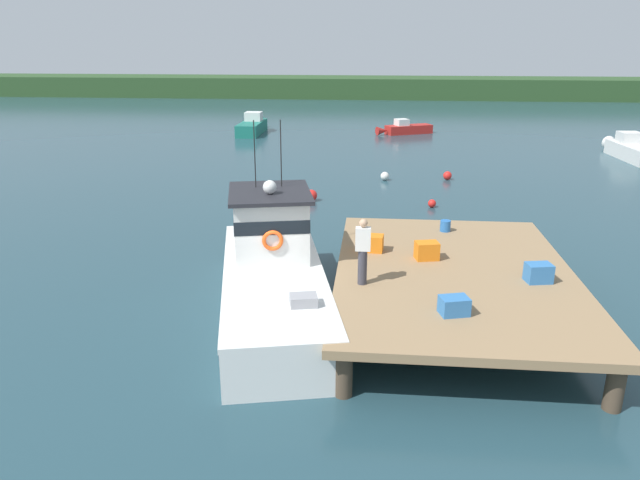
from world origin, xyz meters
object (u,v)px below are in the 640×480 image
Objects in this scene: moored_boat_off_the_point at (253,126)px; mooring_buoy_inshore at (432,203)px; crate_stack_near_edge at (372,243)px; mooring_buoy_channel_marker at (311,195)px; moored_boat_far_right at (405,129)px; mooring_buoy_spare_mooring at (447,176)px; bait_bucket at (445,226)px; deckhand_by_the_boat at (363,250)px; crate_single_far at (454,306)px; crate_stack_mid_dock at (427,251)px; moored_boat_far_left at (631,150)px; main_fishing_boat at (273,270)px; mooring_buoy_outer at (385,176)px; crate_single_by_cleat at (539,273)px.

moored_boat_off_the_point reaches higher than mooring_buoy_inshore.
crate_stack_near_edge is 1.18× the size of mooring_buoy_channel_marker.
mooring_buoy_inshore is at bearing -89.16° from moored_boat_far_right.
mooring_buoy_spare_mooring is at bearing 37.07° from mooring_buoy_channel_marker.
bait_bucket is 0.21× the size of deckhand_by_the_boat.
crate_single_far is 3.41m from crate_stack_mid_dock.
mooring_buoy_inshore is (0.25, 7.17, -1.20)m from bait_bucket.
moored_boat_off_the_point is (-9.42, 29.68, -0.90)m from crate_stack_near_edge.
mooring_buoy_channel_marker is at bearing 101.83° from deckhand_by_the_boat.
moored_boat_far_left is 13.53m from mooring_buoy_spare_mooring.
main_fishing_boat is 17.11m from mooring_buoy_spare_mooring.
moored_boat_off_the_point is 25.98m from moored_boat_far_left.
deckhand_by_the_boat is at bearing -78.17° from mooring_buoy_channel_marker.
crate_stack_near_edge reaches higher than crate_single_far.
crate_stack_near_edge is 14.28m from mooring_buoy_outer.
crate_stack_mid_dock is 1.00× the size of crate_stack_near_edge.
crate_single_far is 5.96m from bait_bucket.
main_fishing_boat is at bearing -101.38° from mooring_buoy_outer.
mooring_buoy_channel_marker is (-2.76, 9.78, -1.17)m from crate_stack_near_edge.
moored_boat_off_the_point is 13.93× the size of mooring_buoy_spare_mooring.
main_fishing_boat is at bearing 174.48° from crate_single_by_cleat.
main_fishing_boat reaches higher than mooring_buoy_spare_mooring.
crate_stack_mid_dock reaches higher than crate_single_by_cleat.
crate_single_far reaches higher than moored_boat_far_right.
mooring_buoy_inshore is 0.68× the size of mooring_buoy_channel_marker.
crate_single_by_cleat is 1.39× the size of mooring_buoy_outer.
crate_single_far is at bearing -65.34° from crate_stack_near_edge.
crate_single_by_cleat is at bearing -86.64° from moored_boat_far_right.
crate_single_far reaches higher than moored_boat_off_the_point.
mooring_buoy_channel_marker is at bearing -142.93° from mooring_buoy_spare_mooring.
mooring_buoy_spare_mooring is at bearing -84.40° from moored_boat_far_right.
deckhand_by_the_boat is at bearing -26.13° from main_fishing_boat.
deckhand_by_the_boat is 3.77× the size of mooring_buoy_spare_mooring.
mooring_buoy_inshore is at bearing 84.09° from crate_stack_mid_dock.
mooring_buoy_inshore is (-1.58, 11.08, -1.26)m from crate_single_by_cleat.
main_fishing_boat is at bearing -89.16° from mooring_buoy_channel_marker.
crate_stack_near_edge is (2.60, 1.23, 0.42)m from main_fishing_boat.
moored_boat_far_left is (17.88, 22.86, -0.49)m from main_fishing_boat.
main_fishing_boat is at bearing -111.61° from mooring_buoy_spare_mooring.
crate_single_far is 14.47m from mooring_buoy_channel_marker.
moored_boat_far_left is at bearing 64.45° from crate_single_by_cleat.
crate_stack_mid_dock is at bearing -98.35° from mooring_buoy_spare_mooring.
mooring_buoy_channel_marker is (-0.16, 11.01, -0.75)m from main_fishing_boat.
crate_single_far is at bearing -36.91° from deckhand_by_the_boat.
mooring_buoy_outer is (-1.96, 5.02, 0.04)m from mooring_buoy_inshore.
moored_boat_off_the_point is at bearing 120.14° from mooring_buoy_inshore.
mooring_buoy_outer is at bearing -95.87° from moored_boat_far_right.
crate_single_by_cleat is 16.52m from mooring_buoy_outer.
crate_single_by_cleat is 0.37× the size of deckhand_by_the_boat.
bait_bucket is (2.22, 2.03, -0.06)m from crate_stack_near_edge.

